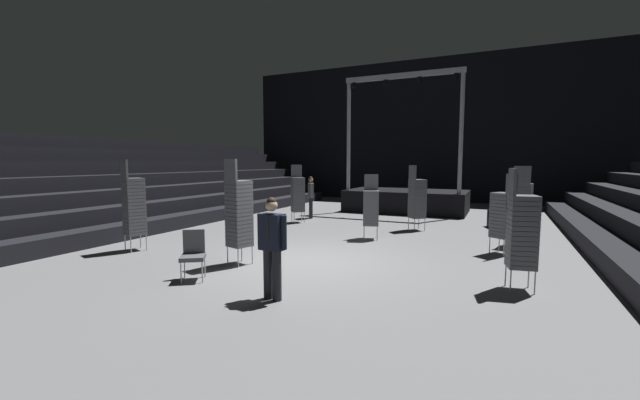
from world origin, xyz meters
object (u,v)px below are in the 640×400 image
(chair_stack_front_left, at_px, (522,230))
(chair_stack_rear_right, at_px, (417,198))
(chair_stack_mid_left, at_px, (371,207))
(chair_stack_rear_centre, at_px, (239,212))
(chair_stack_front_right, at_px, (134,205))
(crew_worker_near_stage, at_px, (311,195))
(man_with_tie, at_px, (272,242))
(chair_stack_mid_right, at_px, (522,206))
(stage_riser, at_px, (406,198))
(equipment_road_case, at_px, (504,219))
(chair_stack_rear_left, at_px, (298,194))
(loose_chair_near_man, at_px, (193,252))
(chair_stack_mid_centre, at_px, (503,214))

(chair_stack_front_left, bearing_deg, chair_stack_rear_right, -163.08)
(chair_stack_mid_left, distance_m, chair_stack_rear_centre, 4.29)
(chair_stack_front_right, distance_m, crew_worker_near_stage, 7.10)
(man_with_tie, relative_size, crew_worker_near_stage, 1.01)
(chair_stack_mid_right, relative_size, chair_stack_rear_centre, 0.93)
(chair_stack_rear_centre, bearing_deg, stage_riser, 99.41)
(chair_stack_mid_left, bearing_deg, equipment_road_case, -150.31)
(chair_stack_rear_centre, distance_m, crew_worker_near_stage, 7.10)
(crew_worker_near_stage, bearing_deg, chair_stack_rear_centre, 166.55)
(chair_stack_rear_left, xyz_separation_m, equipment_road_case, (6.92, 2.00, -0.77))
(crew_worker_near_stage, bearing_deg, loose_chair_near_man, 163.60)
(chair_stack_rear_right, bearing_deg, crew_worker_near_stage, -143.92)
(chair_stack_front_left, bearing_deg, chair_stack_mid_left, -142.06)
(chair_stack_mid_right, xyz_separation_m, chair_stack_mid_centre, (-0.45, -1.28, -0.08))
(chair_stack_mid_left, bearing_deg, chair_stack_mid_right, 175.01)
(chair_stack_front_left, xyz_separation_m, chair_stack_rear_left, (-7.14, 5.04, 0.00))
(chair_stack_mid_centre, xyz_separation_m, chair_stack_rear_centre, (-5.22, -3.51, 0.17))
(chair_stack_front_left, distance_m, chair_stack_rear_right, 5.97)
(chair_stack_rear_right, distance_m, crew_worker_near_stage, 4.47)
(chair_stack_front_left, xyz_separation_m, chair_stack_mid_centre, (-0.28, 2.82, -0.08))
(man_with_tie, xyz_separation_m, chair_stack_mid_centre, (3.40, 5.07, 0.03))
(chair_stack_front_right, distance_m, chair_stack_rear_right, 8.40)
(chair_stack_rear_centre, distance_m, equipment_road_case, 9.39)
(chair_stack_rear_centre, relative_size, equipment_road_case, 2.56)
(chair_stack_front_left, relative_size, crew_worker_near_stage, 1.28)
(chair_stack_mid_right, height_order, chair_stack_rear_left, same)
(chair_stack_mid_centre, distance_m, equipment_road_case, 4.27)
(chair_stack_rear_centre, bearing_deg, crew_worker_near_stage, 120.19)
(loose_chair_near_man, bearing_deg, chair_stack_mid_centre, -173.03)
(chair_stack_mid_centre, distance_m, crew_worker_near_stage, 7.70)
(man_with_tie, bearing_deg, chair_stack_mid_centre, -118.84)
(chair_stack_front_right, relative_size, chair_stack_mid_centre, 1.17)
(chair_stack_front_right, xyz_separation_m, chair_stack_rear_centre, (3.21, 0.04, 0.00))
(chair_stack_mid_centre, height_order, loose_chair_near_man, chair_stack_mid_centre)
(chair_stack_rear_left, height_order, chair_stack_rear_right, same)
(chair_stack_front_left, xyz_separation_m, equipment_road_case, (-0.22, 7.04, -0.77))
(chair_stack_front_left, height_order, chair_stack_rear_left, same)
(stage_riser, relative_size, chair_stack_rear_centre, 2.55)
(chair_stack_mid_right, relative_size, crew_worker_near_stage, 1.28)
(man_with_tie, bearing_deg, chair_stack_mid_right, -116.25)
(chair_stack_rear_centre, relative_size, loose_chair_near_man, 2.44)
(man_with_tie, distance_m, chair_stack_front_left, 4.31)
(equipment_road_case, bearing_deg, stage_riser, 144.34)
(equipment_road_case, distance_m, loose_chair_near_man, 10.49)
(chair_stack_rear_centre, bearing_deg, loose_chair_near_man, -79.42)
(chair_stack_front_left, bearing_deg, stage_riser, -168.31)
(chair_stack_rear_right, distance_m, equipment_road_case, 3.25)
(chair_stack_mid_left, xyz_separation_m, chair_stack_mid_centre, (3.47, -0.41, 0.04))
(chair_stack_front_right, bearing_deg, equipment_road_case, 61.04)
(chair_stack_mid_right, relative_size, chair_stack_mid_centre, 1.09)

